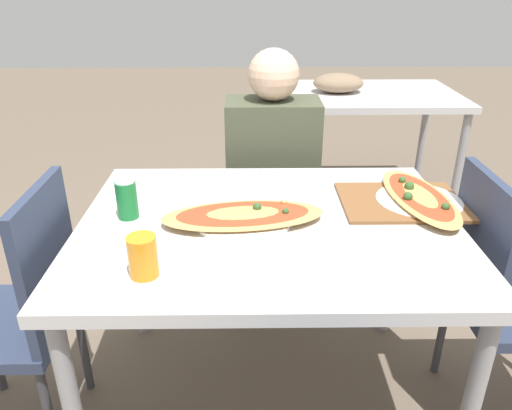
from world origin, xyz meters
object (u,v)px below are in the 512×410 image
Objects in this scene: chair_far_seated at (271,191)px; chair_side_right at (504,290)px; drink_glass at (143,256)px; dining_table at (269,242)px; pizza_main at (243,217)px; pizza_second at (419,198)px; person_seated at (272,162)px; soda_can at (127,199)px; chair_side_left at (22,307)px.

chair_far_seated is 1.00× the size of chair_side_right.
chair_far_seated is 1.20m from drink_glass.
dining_table is 0.81m from chair_side_right.
pizza_second is at bearing 12.89° from pizza_main.
chair_far_seated is at bearing 125.42° from pizza_second.
person_seated reaches higher than chair_side_right.
person_seated is at bearing 130.74° from pizza_second.
pizza_second is (0.96, 0.09, -0.04)m from soda_can.
chair_side_left and chair_side_right have the same top height.
chair_side_right reaches higher than pizza_second.
chair_side_right is 8.13× the size of drink_glass.
chair_far_seated is at bearing -138.04° from chair_side_right.
dining_table is 1.30× the size of chair_side_left.
soda_can is at bearing -93.23° from chair_side_right.
chair_far_seated is 1.73× the size of pizza_main.
pizza_second reaches higher than dining_table.
chair_side_left reaches higher than pizza_main.
chair_far_seated and chair_side_right have the same top height.
pizza_second is at bearing -79.89° from chair_side_left.
pizza_main is at bearing -91.71° from chair_side_right.
dining_table is 1.00× the size of person_seated.
pizza_second is at bearing -120.90° from chair_side_right.
chair_far_seated is (0.04, 0.80, -0.17)m from dining_table.
chair_far_seated reaches higher than dining_table.
dining_table is 1.30× the size of chair_side_right.
chair_side_left is 1.35m from pizza_second.
chair_side_left is 0.76m from pizza_main.
chair_side_right is 0.77× the size of person_seated.
person_seated is 10.57× the size of drink_glass.
dining_table is 0.54m from pizza_second.
dining_table is at bearing 41.52° from drink_glass.
chair_side_right is 0.91m from pizza_main.
drink_glass reaches higher than pizza_main.
pizza_second is (0.60, 0.14, 0.00)m from pizza_main.
pizza_main is 0.61m from pizza_second.
chair_side_right is at bearing -87.46° from chair_side_left.
chair_side_right reaches higher than dining_table.
person_seated is 0.73m from pizza_second.
dining_table is 2.26× the size of pizza_main.
drink_glass is (-1.12, -0.27, 0.30)m from chair_side_right.
pizza_second is at bearing 125.42° from chair_far_seated.
pizza_second is (0.47, -0.55, 0.07)m from person_seated.
drink_glass is (-0.38, -0.98, 0.11)m from person_seated.
pizza_main reaches higher than dining_table.
dining_table is at bearing 86.57° from person_seated.
soda_can is (-0.49, -0.76, 0.31)m from chair_far_seated.
person_seated reaches higher than chair_side_left.
pizza_main is at bearing -6.76° from soda_can.
drink_glass is at bearing -71.15° from soda_can.
soda_can is at bearing 57.11° from chair_far_seated.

